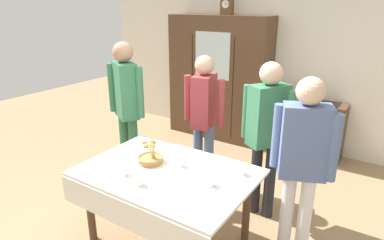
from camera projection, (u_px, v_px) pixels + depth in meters
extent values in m
plane|color=#997A56|center=(181.00, 229.00, 3.28)|extent=(12.00, 12.00, 0.00)
cube|color=silver|center=(282.00, 57.00, 4.91)|extent=(6.40, 0.10, 2.70)
cylinder|color=#4C3321|center=(90.00, 207.00, 3.02)|extent=(0.07, 0.07, 0.70)
cylinder|color=#4C3321|center=(145.00, 174.00, 3.61)|extent=(0.07, 0.07, 0.70)
cylinder|color=#4C3321|center=(246.00, 209.00, 2.99)|extent=(0.07, 0.07, 0.70)
cube|color=white|center=(167.00, 172.00, 2.88)|extent=(1.48, 1.03, 0.03)
cube|color=white|center=(126.00, 216.00, 2.52)|extent=(1.48, 0.01, 0.24)
cube|color=#4C3321|center=(219.00, 78.00, 5.27)|extent=(1.63, 0.45, 1.93)
cube|color=silver|center=(212.00, 56.00, 4.96)|extent=(0.59, 0.01, 0.70)
cube|color=black|center=(192.00, 84.00, 5.31)|extent=(0.01, 0.01, 1.55)
cube|color=black|center=(232.00, 90.00, 4.94)|extent=(0.01, 0.01, 1.55)
cube|color=brown|center=(227.00, 6.00, 4.86)|extent=(0.18, 0.10, 0.24)
cylinder|color=white|center=(225.00, 4.00, 4.81)|extent=(0.11, 0.01, 0.11)
cube|color=black|center=(225.00, 3.00, 4.80)|extent=(0.00, 0.00, 0.04)
cube|color=black|center=(226.00, 4.00, 4.79)|extent=(0.05, 0.00, 0.00)
cube|color=#4C3321|center=(308.00, 128.00, 4.76)|extent=(0.96, 0.35, 0.81)
cube|color=#99332D|center=(311.00, 100.00, 4.62)|extent=(0.17, 0.19, 0.03)
cube|color=#B29333|center=(312.00, 98.00, 4.61)|extent=(0.16, 0.17, 0.03)
cube|color=#B29333|center=(312.00, 96.00, 4.59)|extent=(0.14, 0.22, 0.04)
cylinder|color=silver|center=(139.00, 185.00, 2.64)|extent=(0.13, 0.13, 0.01)
cylinder|color=silver|center=(139.00, 182.00, 2.63)|extent=(0.08, 0.08, 0.05)
torus|color=silver|center=(143.00, 183.00, 2.61)|extent=(0.04, 0.01, 0.04)
cylinder|color=#47230F|center=(139.00, 179.00, 2.62)|extent=(0.06, 0.06, 0.01)
cylinder|color=white|center=(180.00, 166.00, 2.95)|extent=(0.13, 0.13, 0.01)
cylinder|color=white|center=(180.00, 163.00, 2.94)|extent=(0.08, 0.08, 0.05)
torus|color=white|center=(183.00, 164.00, 2.92)|extent=(0.04, 0.01, 0.04)
cylinder|color=white|center=(242.00, 174.00, 2.81)|extent=(0.13, 0.13, 0.01)
cylinder|color=white|center=(242.00, 171.00, 2.80)|extent=(0.08, 0.08, 0.05)
torus|color=white|center=(246.00, 172.00, 2.78)|extent=(0.04, 0.01, 0.04)
cylinder|color=#47230F|center=(242.00, 169.00, 2.79)|extent=(0.06, 0.06, 0.01)
cylinder|color=white|center=(211.00, 186.00, 2.64)|extent=(0.13, 0.13, 0.01)
cylinder|color=white|center=(211.00, 182.00, 2.63)|extent=(0.08, 0.08, 0.05)
torus|color=white|center=(215.00, 183.00, 2.61)|extent=(0.04, 0.01, 0.04)
cylinder|color=#47230F|center=(211.00, 180.00, 2.62)|extent=(0.06, 0.06, 0.01)
cylinder|color=white|center=(124.00, 175.00, 2.79)|extent=(0.13, 0.13, 0.01)
cylinder|color=white|center=(124.00, 172.00, 2.78)|extent=(0.08, 0.08, 0.05)
torus|color=white|center=(128.00, 173.00, 2.76)|extent=(0.04, 0.01, 0.04)
cylinder|color=#47230F|center=(124.00, 170.00, 2.78)|extent=(0.06, 0.06, 0.01)
cylinder|color=#9E7542|center=(151.00, 160.00, 3.02)|extent=(0.22, 0.22, 0.05)
torus|color=#9E7542|center=(151.00, 158.00, 3.01)|extent=(0.24, 0.24, 0.02)
cylinder|color=tan|center=(152.00, 154.00, 2.97)|extent=(0.03, 0.04, 0.12)
cylinder|color=tan|center=(153.00, 153.00, 2.98)|extent=(0.03, 0.03, 0.12)
cylinder|color=tan|center=(154.00, 153.00, 2.99)|extent=(0.04, 0.02, 0.12)
cylinder|color=white|center=(149.00, 146.00, 3.37)|extent=(0.28, 0.28, 0.01)
ellipsoid|color=#BC7F3D|center=(152.00, 145.00, 3.32)|extent=(0.07, 0.05, 0.04)
ellipsoid|color=#BC7F3D|center=(153.00, 141.00, 3.41)|extent=(0.07, 0.05, 0.04)
ellipsoid|color=#BC7F3D|center=(144.00, 142.00, 3.39)|extent=(0.07, 0.05, 0.04)
ellipsoid|color=#BC7F3D|center=(146.00, 146.00, 3.31)|extent=(0.07, 0.05, 0.04)
cube|color=silver|center=(212.00, 200.00, 2.45)|extent=(0.10, 0.01, 0.00)
ellipsoid|color=silver|center=(218.00, 202.00, 2.42)|extent=(0.03, 0.02, 0.01)
cube|color=silver|center=(177.00, 197.00, 2.48)|extent=(0.10, 0.01, 0.00)
ellipsoid|color=silver|center=(183.00, 199.00, 2.45)|extent=(0.03, 0.02, 0.01)
cube|color=silver|center=(212.00, 163.00, 3.02)|extent=(0.10, 0.01, 0.00)
ellipsoid|color=silver|center=(218.00, 164.00, 2.99)|extent=(0.03, 0.02, 0.01)
cylinder|color=#33704C|center=(125.00, 148.00, 4.07)|extent=(0.11, 0.11, 0.85)
cylinder|color=#33704C|center=(134.00, 151.00, 3.99)|extent=(0.11, 0.11, 0.85)
cube|color=#33704C|center=(125.00, 90.00, 3.78)|extent=(0.41, 0.36, 0.63)
sphere|color=tan|center=(123.00, 52.00, 3.64)|extent=(0.23, 0.23, 0.23)
cylinder|color=#33704C|center=(112.00, 88.00, 3.89)|extent=(0.08, 0.08, 0.57)
cylinder|color=#33704C|center=(140.00, 93.00, 3.67)|extent=(0.08, 0.08, 0.57)
cylinder|color=slate|center=(198.00, 155.00, 3.97)|extent=(0.11, 0.11, 0.78)
cylinder|color=slate|center=(209.00, 158.00, 3.89)|extent=(0.11, 0.11, 0.78)
cube|color=#933338|center=(204.00, 101.00, 3.70)|extent=(0.28, 0.40, 0.59)
sphere|color=tan|center=(204.00, 65.00, 3.57)|extent=(0.21, 0.21, 0.21)
cylinder|color=#933338|center=(188.00, 98.00, 3.82)|extent=(0.08, 0.08, 0.53)
cylinder|color=#933338|center=(221.00, 104.00, 3.59)|extent=(0.08, 0.08, 0.53)
cylinder|color=#232328|center=(256.00, 178.00, 3.43)|extent=(0.11, 0.11, 0.79)
cylinder|color=#232328|center=(270.00, 182.00, 3.35)|extent=(0.11, 0.11, 0.79)
cube|color=#33704C|center=(268.00, 115.00, 3.16)|extent=(0.36, 0.41, 0.60)
sphere|color=#DBB293|center=(271.00, 73.00, 3.02)|extent=(0.22, 0.22, 0.22)
cylinder|color=#33704C|center=(247.00, 111.00, 3.27)|extent=(0.08, 0.08, 0.54)
cylinder|color=#33704C|center=(291.00, 120.00, 3.05)|extent=(0.08, 0.08, 0.54)
cylinder|color=silver|center=(286.00, 214.00, 2.84)|extent=(0.11, 0.11, 0.79)
cylinder|color=silver|center=(304.00, 220.00, 2.76)|extent=(0.11, 0.11, 0.79)
cube|color=slate|center=(304.00, 142.00, 2.57)|extent=(0.41, 0.32, 0.59)
sphere|color=#DBB293|center=(311.00, 91.00, 2.43)|extent=(0.21, 0.21, 0.21)
cylinder|color=slate|center=(277.00, 136.00, 2.68)|extent=(0.08, 0.08, 0.53)
cylinder|color=slate|center=(334.00, 148.00, 2.45)|extent=(0.08, 0.08, 0.53)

